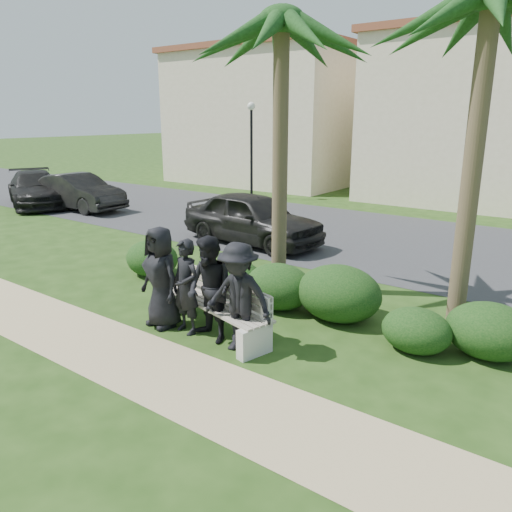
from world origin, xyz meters
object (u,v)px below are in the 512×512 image
object	(u,v)px
car_b	(79,192)
palm_right	(492,0)
man_c	(210,290)
park_bench	(211,308)
car_a	(252,218)
man_d	(239,298)
man_a	(161,277)
street_lamp	(251,133)
man_b	(186,287)
car_c	(36,189)
palm_left	(282,25)

from	to	relation	value
car_b	palm_right	bearing A→B (deg)	-101.97
man_c	car_b	xyz separation A→B (m)	(-12.51, 6.03, -0.19)
park_bench	car_a	xyz separation A→B (m)	(-3.22, 5.47, 0.34)
man_d	car_b	xyz separation A→B (m)	(-13.13, 6.04, -0.19)
park_bench	man_d	xyz separation A→B (m)	(0.88, -0.32, 0.48)
man_a	street_lamp	bearing A→B (deg)	129.36
man_a	car_a	size ratio (longest dim) A/B	0.41
man_a	car_b	world-z (taller)	man_a
man_b	car_c	bearing A→B (deg)	166.91
man_b	palm_right	world-z (taller)	palm_right
man_b	car_b	xyz separation A→B (m)	(-11.96, 6.04, -0.13)
street_lamp	man_b	distance (m)	15.05
street_lamp	man_c	xyz separation A→B (m)	(8.61, -12.52, -2.04)
street_lamp	palm_left	xyz separation A→B (m)	(8.09, -9.69, 2.45)
man_a	car_a	distance (m)	6.32
palm_right	man_b	bearing A→B (deg)	-139.74
car_a	street_lamp	bearing A→B (deg)	41.01
car_a	park_bench	bearing A→B (deg)	-145.85
palm_left	man_b	bearing A→B (deg)	-90.45
man_a	man_c	xyz separation A→B (m)	(1.11, 0.07, -0.02)
palm_left	palm_right	bearing A→B (deg)	4.74
street_lamp	palm_left	bearing A→B (deg)	-50.15
car_a	man_d	bearing A→B (deg)	-141.02
car_b	car_c	bearing A→B (deg)	101.17
man_c	car_b	size ratio (longest dim) A/B	0.42
park_bench	man_d	bearing A→B (deg)	-6.64
man_c	palm_left	size ratio (longest dim) A/B	0.28
street_lamp	car_b	world-z (taller)	street_lamp
palm_left	man_c	bearing A→B (deg)	-79.45
car_a	man_b	bearing A→B (deg)	-149.47
palm_left	car_b	bearing A→B (deg)	165.05
man_b	car_c	xyz separation A→B (m)	(-14.25, 5.52, -0.13)
street_lamp	man_c	world-z (taller)	street_lamp
man_b	man_d	size ratio (longest dim) A/B	0.93
man_d	car_a	world-z (taller)	man_d
man_b	man_d	bearing A→B (deg)	8.18
man_a	man_d	distance (m)	1.73
car_c	palm_left	bearing A→B (deg)	-75.70
street_lamp	palm_right	bearing A→B (deg)	-38.53
man_d	car_c	distance (m)	16.38
street_lamp	man_d	xyz separation A→B (m)	(9.23, -12.53, -2.04)
street_lamp	car_a	size ratio (longest dim) A/B	0.95
park_bench	palm_left	xyz separation A→B (m)	(-0.26, 2.52, 4.97)
car_b	car_c	world-z (taller)	car_b
street_lamp	park_bench	distance (m)	15.00
man_a	palm_left	size ratio (longest dim) A/B	0.29
man_c	car_c	distance (m)	15.80
man_b	car_a	world-z (taller)	man_b
man_a	man_b	xyz separation A→B (m)	(0.56, 0.06, -0.08)
man_a	man_d	xyz separation A→B (m)	(1.73, 0.06, -0.02)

